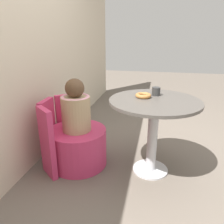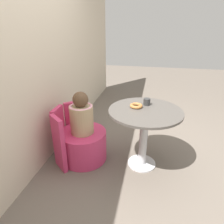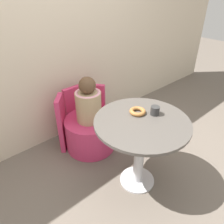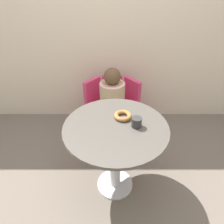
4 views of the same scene
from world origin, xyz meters
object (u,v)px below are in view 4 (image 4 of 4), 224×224
object	(u,v)px
child_figure	(112,93)
cup	(136,122)
donut	(123,116)
round_table	(115,141)
tub_chair	(112,122)

from	to	relation	value
child_figure	cup	xyz separation A→B (m)	(0.18, -0.71, 0.15)
child_figure	donut	bearing A→B (deg)	-82.33
round_table	donut	distance (m)	0.21
tub_chair	cup	world-z (taller)	cup
round_table	cup	world-z (taller)	cup
tub_chair	child_figure	bearing A→B (deg)	180.00
child_figure	round_table	bearing A→B (deg)	-87.98
child_figure	donut	size ratio (longest dim) A/B	3.56
round_table	donut	world-z (taller)	donut
round_table	tub_chair	size ratio (longest dim) A/B	1.42
tub_chair	donut	world-z (taller)	donut
donut	round_table	bearing A→B (deg)	-118.38
round_table	tub_chair	xyz separation A→B (m)	(-0.03, 0.71, -0.37)
donut	cup	world-z (taller)	cup
tub_chair	donut	xyz separation A→B (m)	(0.08, -0.60, 0.53)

